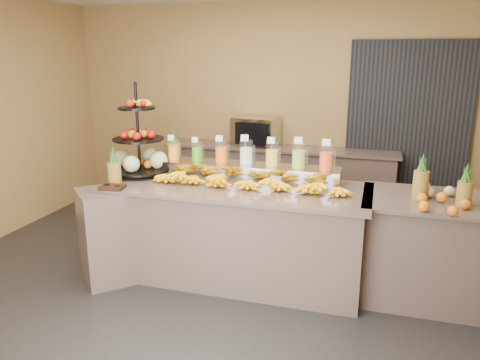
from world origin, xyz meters
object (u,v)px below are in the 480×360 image
at_px(fruit_stand, 143,151).
at_px(oven_warmer, 256,132).
at_px(right_fruit_pile, 440,196).
at_px(pitcher_tray, 246,171).
at_px(condiment_caddy, 112,187).
at_px(banana_heap, 248,181).

xyz_separation_m(fruit_stand, oven_warmer, (0.72, 1.79, -0.04)).
bearing_deg(right_fruit_pile, fruit_stand, 175.29).
height_order(pitcher_tray, condiment_caddy, pitcher_tray).
relative_size(banana_heap, oven_warmer, 3.27).
xyz_separation_m(banana_heap, oven_warmer, (-0.44, 1.97, 0.13)).
relative_size(condiment_caddy, oven_warmer, 0.37).
bearing_deg(banana_heap, condiment_caddy, -161.30).
bearing_deg(pitcher_tray, condiment_caddy, -147.07).
distance_m(condiment_caddy, oven_warmer, 2.49).
bearing_deg(fruit_stand, right_fruit_pile, 5.35).
bearing_deg(condiment_caddy, pitcher_tray, 32.93).
height_order(right_fruit_pile, oven_warmer, oven_warmer).
bearing_deg(banana_heap, pitcher_tray, 108.76).
xyz_separation_m(pitcher_tray, oven_warmer, (-0.34, 1.67, 0.12)).
distance_m(banana_heap, condiment_caddy, 1.25).
bearing_deg(pitcher_tray, right_fruit_pile, -11.21).
bearing_deg(condiment_caddy, banana_heap, 18.70).
distance_m(banana_heap, fruit_stand, 1.20).
height_order(fruit_stand, right_fruit_pile, fruit_stand).
relative_size(pitcher_tray, right_fruit_pile, 4.04).
relative_size(fruit_stand, oven_warmer, 1.62).
bearing_deg(oven_warmer, banana_heap, -69.92).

